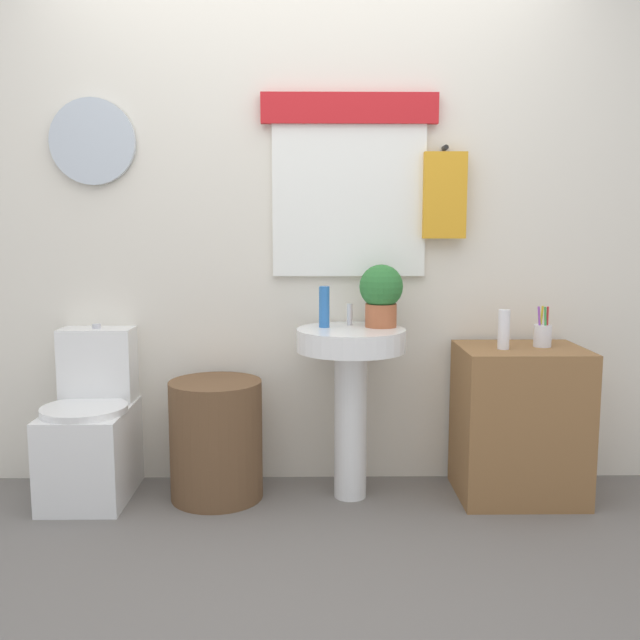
# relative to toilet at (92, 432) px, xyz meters

# --- Properties ---
(ground_plane) EXTENTS (8.00, 8.00, 0.00)m
(ground_plane) POSITION_rel_toilet_xyz_m (0.97, -0.88, -0.30)
(ground_plane) COLOR slate
(back_wall) EXTENTS (4.40, 0.18, 2.60)m
(back_wall) POSITION_rel_toilet_xyz_m (0.98, 0.26, 1.00)
(back_wall) COLOR silver
(back_wall) RESTS_ON ground_plane
(toilet) EXTENTS (0.38, 0.51, 0.79)m
(toilet) POSITION_rel_toilet_xyz_m (0.00, 0.00, 0.00)
(toilet) COLOR white
(toilet) RESTS_ON ground_plane
(laundry_hamper) EXTENTS (0.42, 0.42, 0.55)m
(laundry_hamper) POSITION_rel_toilet_xyz_m (0.58, -0.03, -0.03)
(laundry_hamper) COLOR brown
(laundry_hamper) RESTS_ON ground_plane
(pedestal_sink) EXTENTS (0.49, 0.49, 0.79)m
(pedestal_sink) POSITION_rel_toilet_xyz_m (1.19, -0.03, 0.28)
(pedestal_sink) COLOR white
(pedestal_sink) RESTS_ON ground_plane
(faucet) EXTENTS (0.03, 0.03, 0.10)m
(faucet) POSITION_rel_toilet_xyz_m (1.19, 0.09, 0.54)
(faucet) COLOR silver
(faucet) RESTS_ON pedestal_sink
(wooden_cabinet) EXTENTS (0.56, 0.44, 0.70)m
(wooden_cabinet) POSITION_rel_toilet_xyz_m (1.97, -0.03, 0.05)
(wooden_cabinet) COLOR olive
(wooden_cabinet) RESTS_ON ground_plane
(soap_bottle) EXTENTS (0.05, 0.05, 0.19)m
(soap_bottle) POSITION_rel_toilet_xyz_m (1.07, 0.02, 0.58)
(soap_bottle) COLOR #2D6BB7
(soap_bottle) RESTS_ON pedestal_sink
(potted_plant) EXTENTS (0.20, 0.20, 0.29)m
(potted_plant) POSITION_rel_toilet_xyz_m (1.33, 0.03, 0.64)
(potted_plant) COLOR #AD5B38
(potted_plant) RESTS_ON pedestal_sink
(lotion_bottle) EXTENTS (0.05, 0.05, 0.18)m
(lotion_bottle) POSITION_rel_toilet_xyz_m (1.88, -0.07, 0.49)
(lotion_bottle) COLOR white
(lotion_bottle) RESTS_ON wooden_cabinet
(toothbrush_cup) EXTENTS (0.08, 0.08, 0.19)m
(toothbrush_cup) POSITION_rel_toilet_xyz_m (2.07, -0.01, 0.46)
(toothbrush_cup) COLOR silver
(toothbrush_cup) RESTS_ON wooden_cabinet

